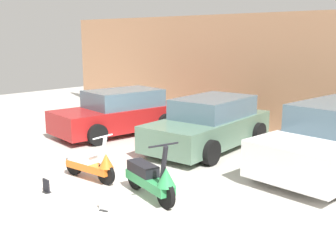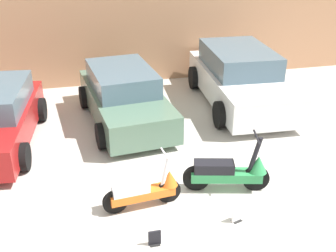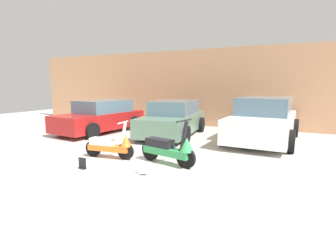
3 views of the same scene
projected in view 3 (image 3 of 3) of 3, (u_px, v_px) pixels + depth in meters
ground_plane at (106, 169)px, 6.00m from camera, size 28.00×28.00×0.00m
wall_back at (203, 88)px, 12.25m from camera, size 19.60×0.12×3.56m
scooter_front_left at (111, 145)px, 6.83m from camera, size 1.41×0.51×0.98m
scooter_front_right at (169, 148)px, 6.28m from camera, size 1.58×0.71×1.12m
car_rear_left at (101, 117)px, 10.77m from camera, size 2.19×4.00×1.30m
car_rear_center at (173, 119)px, 10.01m from camera, size 2.18×4.04×1.32m
car_rear_right at (264, 120)px, 9.03m from camera, size 2.32×4.49×1.49m
placard_near_left_scooter at (82, 164)px, 5.99m from camera, size 0.20×0.12×0.26m
placard_near_right_scooter at (143, 169)px, 5.60m from camera, size 0.20×0.16×0.26m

